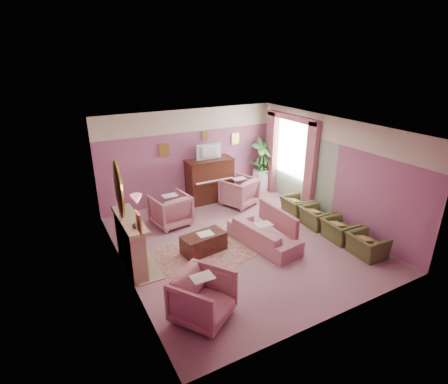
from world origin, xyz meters
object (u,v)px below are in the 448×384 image
sofa (264,230)px  olive_chair_d (296,203)px  olive_chair_b (340,227)px  olive_chair_c (316,214)px  television (210,151)px  coffee_table (204,243)px  floral_armchair_left (171,208)px  floral_armchair_right (239,190)px  olive_chair_a (367,242)px  piano (210,181)px  floral_armchair_front (203,295)px  side_table (260,180)px

sofa → olive_chair_d: 2.03m
olive_chair_b → olive_chair_c: (0.00, 0.82, 0.00)m
television → sofa: television is taller
coffee_table → floral_armchair_left: (-0.17, 1.67, 0.25)m
floral_armchair_right → olive_chair_a: (1.07, -3.81, -0.13)m
piano → olive_chair_b: 4.10m
olive_chair_c → floral_armchair_right: bearing=116.3°
television → olive_chair_d: 2.93m
piano → olive_chair_b: bearing=-65.7°
olive_chair_a → olive_chair_b: bearing=90.0°
television → olive_chair_d: size_ratio=1.02×
floral_armchair_left → piano: bearing=30.8°
floral_armchair_front → olive_chair_b: (4.11, 0.89, -0.13)m
floral_armchair_front → television: bearing=62.0°
floral_armchair_left → television: bearing=29.5°
sofa → floral_armchair_right: bearing=73.0°
sofa → olive_chair_a: size_ratio=2.42×
coffee_table → floral_armchair_left: bearing=95.7°
television → sofa: 3.24m
floral_armchair_right → olive_chair_b: 3.18m
floral_armchair_front → olive_chair_a: (4.11, 0.07, -0.13)m
floral_armchair_left → olive_chair_a: bearing=-46.9°
sofa → side_table: size_ratio=2.72×
floral_armchair_left → olive_chair_d: floral_armchair_left is taller
piano → olive_chair_c: 3.37m
coffee_table → sofa: bearing=-16.0°
floral_armchair_right → floral_armchair_left: bearing=-173.6°
floral_armchair_front → olive_chair_c: floral_armchair_front is taller
floral_armchair_left → olive_chair_b: bearing=-39.4°
olive_chair_b → floral_armchair_left: bearing=140.6°
coffee_table → side_table: 4.23m
coffee_table → olive_chair_a: size_ratio=1.27×
television → olive_chair_c: 3.55m
floral_armchair_left → floral_armchair_front: bearing=-102.0°
floral_armchair_right → side_table: floral_armchair_right is taller
coffee_table → floral_armchair_front: 2.18m
floral_armchair_front → coffee_table: bearing=64.3°
sofa → floral_armchair_front: size_ratio=2.02×
sofa → floral_armchair_right: 2.42m
sofa → olive_chair_a: bearing=-40.0°
olive_chair_a → olive_chair_c: bearing=90.0°
floral_armchair_right → coffee_table: bearing=-137.5°
olive_chair_b → television: bearing=114.6°
sofa → floral_armchair_left: (-1.55, 2.07, 0.09)m
floral_armchair_front → olive_chair_a: 4.11m
floral_armchair_front → side_table: floral_armchair_front is taller
piano → floral_armchair_left: piano is taller
sofa → side_table: sofa is taller
floral_armchair_left → olive_chair_a: size_ratio=1.20×
sofa → olive_chair_c: (1.78, 0.15, -0.05)m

